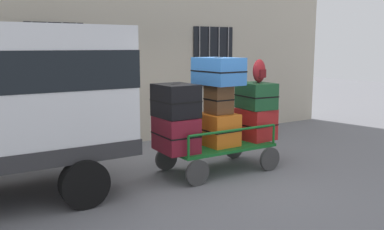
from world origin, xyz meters
The scene contains 12 objects.
ground_plane centered at (0.00, 0.00, 0.00)m, with size 40.00×40.00×0.00m, color slate.
building_wall centered at (0.00, 2.90, 2.50)m, with size 12.00×0.38×5.00m.
luggage_cart centered at (0.29, -0.14, 0.38)m, with size 2.02×1.11×0.49m.
cart_railing centered at (0.29, -0.14, 0.79)m, with size 1.90×0.97×0.37m.
suitcase_left_bottom centered at (-0.60, -0.13, 0.78)m, with size 0.61×0.83×0.60m.
suitcase_left_middle centered at (-0.60, -0.14, 1.36)m, with size 0.63×0.73×0.56m.
suitcase_midleft_bottom centered at (0.29, -0.15, 0.77)m, with size 0.59×0.68×0.58m.
suitcase_midleft_middle centered at (0.29, -0.15, 1.32)m, with size 0.39×0.44×0.52m.
suitcase_midleft_top centered at (0.29, -0.13, 1.83)m, with size 0.64×0.91×0.49m.
suitcase_center_bottom centered at (1.17, -0.12, 0.78)m, with size 0.65×0.74×0.60m.
suitcase_center_middle centered at (1.17, -0.14, 1.33)m, with size 0.60×0.73×0.50m.
backpack centered at (1.19, -0.19, 1.80)m, with size 0.27×0.22×0.44m.
Camera 1 is at (-4.17, -6.26, 2.28)m, focal length 39.63 mm.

